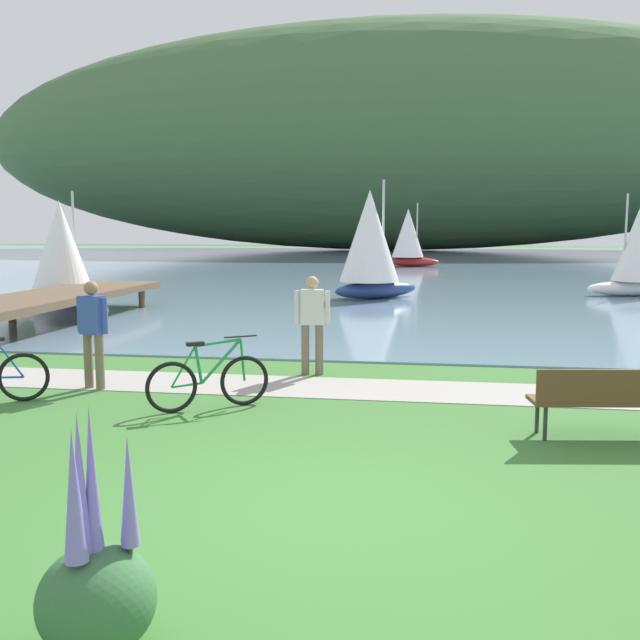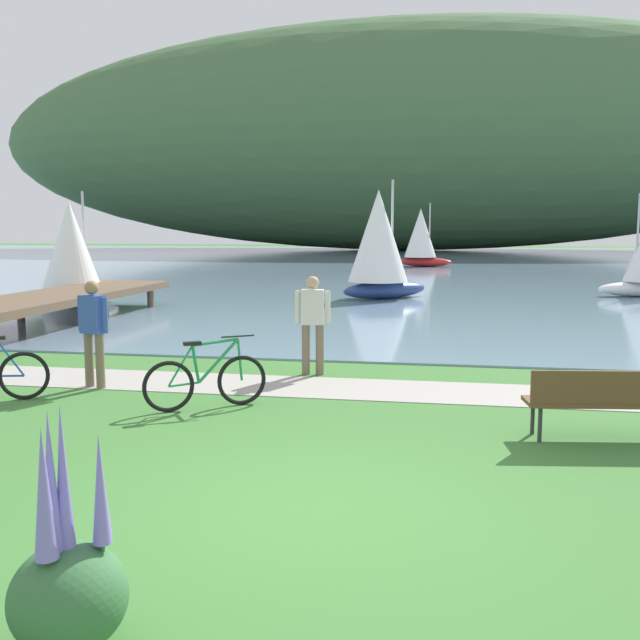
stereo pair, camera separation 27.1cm
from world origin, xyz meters
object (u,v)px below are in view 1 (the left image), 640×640
(bicycle_beside_path, at_px, (209,381))
(person_on_the_grass, at_px, (93,328))
(park_bench_near_camera, at_px, (608,396))
(sailboat_far_off, at_px, (639,248))
(person_at_shoreline, at_px, (312,319))
(sailboat_toward_hillside, at_px, (62,252))
(sailboat_mid_bay, at_px, (370,243))
(sailboat_nearest_to_shore, at_px, (409,237))

(bicycle_beside_path, height_order, person_on_the_grass, person_on_the_grass)
(park_bench_near_camera, distance_m, sailboat_far_off, 19.66)
(person_at_shoreline, height_order, sailboat_toward_hillside, sailboat_toward_hillside)
(sailboat_toward_hillside, bearing_deg, sailboat_far_off, 19.20)
(person_on_the_grass, bearing_deg, sailboat_mid_bay, 78.13)
(sailboat_toward_hillside, distance_m, sailboat_far_off, 20.08)
(sailboat_mid_bay, height_order, sailboat_toward_hillside, sailboat_mid_bay)
(bicycle_beside_path, distance_m, sailboat_far_off, 21.09)
(park_bench_near_camera, relative_size, sailboat_mid_bay, 0.45)
(person_at_shoreline, xyz_separation_m, sailboat_mid_bay, (-0.12, 13.07, 1.01))
(person_on_the_grass, bearing_deg, sailboat_nearest_to_shore, 84.18)
(bicycle_beside_path, bearing_deg, park_bench_near_camera, -7.02)
(park_bench_near_camera, bearing_deg, sailboat_mid_bay, 104.65)
(bicycle_beside_path, xyz_separation_m, sailboat_far_off, (10.49, 18.24, 1.39))
(sailboat_nearest_to_shore, height_order, sailboat_mid_bay, sailboat_mid_bay)
(sailboat_mid_bay, bearing_deg, person_on_the_grass, -101.87)
(person_at_shoreline, height_order, sailboat_nearest_to_shore, sailboat_nearest_to_shore)
(sailboat_toward_hillside, xyz_separation_m, sailboat_far_off, (18.96, 6.60, 0.03))
(bicycle_beside_path, xyz_separation_m, sailboat_toward_hillside, (-8.47, 11.64, 1.36))
(park_bench_near_camera, relative_size, person_on_the_grass, 1.08)
(park_bench_near_camera, distance_m, sailboat_mid_bay, 16.89)
(park_bench_near_camera, xyz_separation_m, sailboat_mid_bay, (-4.25, 16.27, 1.47))
(person_at_shoreline, bearing_deg, bicycle_beside_path, -112.05)
(bicycle_beside_path, bearing_deg, person_on_the_grass, 156.73)
(person_on_the_grass, distance_m, sailboat_toward_hillside, 12.45)
(person_at_shoreline, relative_size, person_on_the_grass, 1.00)
(person_at_shoreline, bearing_deg, park_bench_near_camera, -37.76)
(park_bench_near_camera, xyz_separation_m, person_at_shoreline, (-4.13, 3.20, 0.46))
(sailboat_mid_bay, height_order, sailboat_far_off, sailboat_mid_bay)
(park_bench_near_camera, xyz_separation_m, bicycle_beside_path, (-5.17, 0.64, -0.12))
(park_bench_near_camera, height_order, person_on_the_grass, person_on_the_grass)
(park_bench_near_camera, relative_size, person_at_shoreline, 1.08)
(sailboat_toward_hillside, bearing_deg, bicycle_beside_path, -53.95)
(person_at_shoreline, xyz_separation_m, sailboat_far_off, (9.45, 15.68, 0.81))
(person_on_the_grass, bearing_deg, park_bench_near_camera, -12.07)
(sailboat_mid_bay, distance_m, sailboat_far_off, 9.92)
(sailboat_nearest_to_shore, height_order, sailboat_toward_hillside, sailboat_nearest_to_shore)
(park_bench_near_camera, relative_size, sailboat_far_off, 0.50)
(park_bench_near_camera, distance_m, bicycle_beside_path, 5.21)
(bicycle_beside_path, distance_m, sailboat_nearest_to_shore, 37.31)
(bicycle_beside_path, height_order, sailboat_far_off, sailboat_far_off)
(bicycle_beside_path, distance_m, sailboat_mid_bay, 15.75)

